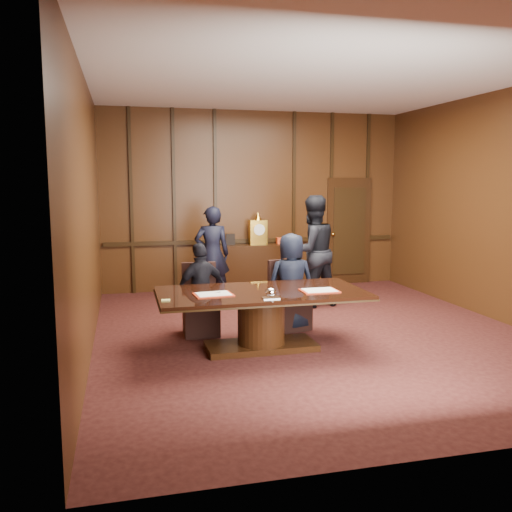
# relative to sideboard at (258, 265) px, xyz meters

# --- Properties ---
(room) EXTENTS (7.00, 7.04, 3.50)m
(room) POSITION_rel_sideboard_xyz_m (0.07, -3.12, 1.24)
(room) COLOR black
(room) RESTS_ON ground
(sideboard) EXTENTS (1.60, 0.45, 1.54)m
(sideboard) POSITION_rel_sideboard_xyz_m (0.00, 0.00, 0.00)
(sideboard) COLOR black
(sideboard) RESTS_ON ground
(conference_table) EXTENTS (2.62, 1.32, 0.76)m
(conference_table) POSITION_rel_sideboard_xyz_m (-0.90, -3.76, 0.02)
(conference_table) COLOR black
(conference_table) RESTS_ON ground
(folder_left) EXTENTS (0.49, 0.37, 0.02)m
(folder_left) POSITION_rel_sideboard_xyz_m (-1.53, -3.86, 0.28)
(folder_left) COLOR #B92C11
(folder_left) RESTS_ON conference_table
(folder_right) EXTENTS (0.46, 0.33, 0.02)m
(folder_right) POSITION_rel_sideboard_xyz_m (-0.19, -3.95, 0.28)
(folder_right) COLOR #B92C11
(folder_right) RESTS_ON conference_table
(inkstand) EXTENTS (0.20, 0.14, 0.12)m
(inkstand) POSITION_rel_sideboard_xyz_m (-0.90, -4.21, 0.33)
(inkstand) COLOR white
(inkstand) RESTS_ON conference_table
(notepad) EXTENTS (0.11, 0.08, 0.01)m
(notepad) POSITION_rel_sideboard_xyz_m (-2.12, -4.05, 0.28)
(notepad) COLOR #DAD56A
(notepad) RESTS_ON conference_table
(chair_left) EXTENTS (0.49, 0.49, 0.99)m
(chair_left) POSITION_rel_sideboard_xyz_m (-1.55, -2.88, -0.19)
(chair_left) COLOR black
(chair_left) RESTS_ON ground
(chair_right) EXTENTS (0.59, 0.59, 0.99)m
(chair_right) POSITION_rel_sideboard_xyz_m (-0.26, -2.88, -0.19)
(chair_right) COLOR black
(chair_right) RESTS_ON ground
(signatory_left) EXTENTS (0.82, 0.55, 1.30)m
(signatory_left) POSITION_rel_sideboard_xyz_m (-1.55, -2.96, 0.16)
(signatory_left) COLOR black
(signatory_left) RESTS_ON ground
(signatory_right) EXTENTS (0.69, 0.45, 1.40)m
(signatory_right) POSITION_rel_sideboard_xyz_m (-0.25, -2.96, 0.22)
(signatory_right) COLOR black
(signatory_right) RESTS_ON ground
(witness_left) EXTENTS (0.65, 0.46, 1.70)m
(witness_left) POSITION_rel_sideboard_xyz_m (-1.05, -0.86, 0.36)
(witness_left) COLOR black
(witness_left) RESTS_ON ground
(witness_right) EXTENTS (1.05, 0.89, 1.90)m
(witness_right) POSITION_rel_sideboard_xyz_m (0.55, -1.61, 0.46)
(witness_right) COLOR black
(witness_right) RESTS_ON ground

